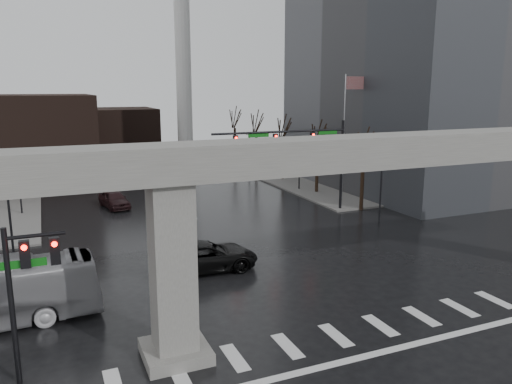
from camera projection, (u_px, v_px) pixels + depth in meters
ground at (324, 326)px, 23.05m from camera, size 160.00×160.00×0.00m
sidewalk_ne at (355, 171)px, 65.41m from camera, size 28.00×36.00×0.15m
elevated_guideway at (353, 177)px, 22.11m from camera, size 48.00×2.60×8.70m
building_far_left at (17, 141)px, 54.46m from camera, size 16.00×14.00×10.00m
building_far_mid at (117, 138)px, 68.27m from camera, size 10.00×10.00×8.00m
smokestack at (183, 67)px, 64.01m from camera, size 3.60×3.60×30.00m
signal_mast_arm at (304, 147)px, 42.22m from camera, size 12.12×0.43×8.00m
signal_left_pole at (26, 278)px, 17.96m from camera, size 2.30×0.30×6.00m
flagpole_assembly at (347, 122)px, 47.17m from camera, size 2.06×0.12×12.00m
lamp_right_0 at (381, 180)px, 40.11m from camera, size 1.22×0.32×5.11m
lamp_right_1 at (300, 158)px, 52.72m from camera, size 1.22×0.32×5.11m
lamp_right_2 at (249, 144)px, 65.32m from camera, size 1.22×0.32×5.11m
lamp_left_0 at (9, 212)px, 29.76m from camera, size 1.22×0.32×5.11m
lamp_left_1 at (18, 175)px, 42.37m from camera, size 1.22×0.32×5.11m
lamp_left_2 at (23, 155)px, 54.97m from camera, size 1.22×0.32×5.11m
tree_right_0 at (362, 179)px, 44.26m from camera, size 1.09×1.58×7.50m
tree_right_1 at (317, 166)px, 51.45m from camera, size 1.09×1.61×7.67m
tree_right_2 at (283, 156)px, 58.64m from camera, size 1.10×1.63×7.85m
tree_right_3 at (257, 148)px, 65.83m from camera, size 1.11×1.66×8.02m
tree_right_4 at (235, 141)px, 73.02m from camera, size 1.12×1.69×8.19m
pickup_truck at (206, 256)px, 29.84m from camera, size 6.41×3.17×1.75m
far_car at (114, 199)px, 45.42m from camera, size 2.69×4.90×1.58m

